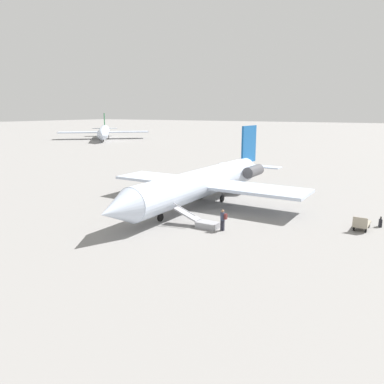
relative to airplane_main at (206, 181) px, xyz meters
name	(u,v)px	position (x,y,z in m)	size (l,w,h in m)	color
ground_plane	(201,205)	(0.97, -0.02, -2.28)	(600.00, 600.00, 0.00)	gray
airplane_main	(206,181)	(0.00, 0.00, 0.00)	(28.53, 21.07, 7.60)	silver
airplane_far_right	(104,131)	(-62.26, -73.40, 0.29)	(32.56, 30.41, 8.64)	silver
boarding_stairs	(203,223)	(7.51, 3.83, -1.89)	(1.14, 4.04, 1.83)	#99999E
passenger	(223,219)	(7.53, 5.64, -1.28)	(0.36, 0.54, 1.74)	#23232D
luggage_cart	(362,224)	(1.53, 15.16, -1.82)	(2.24, 1.19, 1.22)	#9E937F
suitcase	(380,223)	(0.01, 16.43, -1.95)	(0.40, 0.30, 0.88)	black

